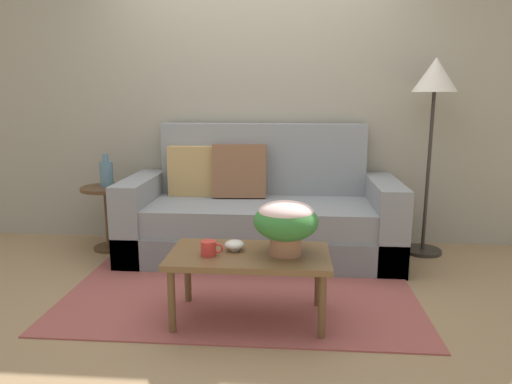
{
  "coord_description": "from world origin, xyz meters",
  "views": [
    {
      "loc": [
        0.34,
        -3.14,
        1.35
      ],
      "look_at": [
        0.09,
        0.07,
        0.68
      ],
      "focal_mm": 32.85,
      "sensor_mm": 36.0,
      "label": 1
    }
  ],
  "objects_px": {
    "side_table": "(107,206)",
    "floor_lamp": "(434,92)",
    "couch": "(259,216)",
    "coffee_table": "(249,261)",
    "table_vase": "(106,173)",
    "potted_plant": "(286,221)",
    "snack_bowl": "(234,245)",
    "coffee_mug": "(209,248)"
  },
  "relations": [
    {
      "from": "potted_plant",
      "to": "snack_bowl",
      "type": "bearing_deg",
      "value": 172.13
    },
    {
      "from": "potted_plant",
      "to": "couch",
      "type": "bearing_deg",
      "value": 101.36
    },
    {
      "from": "couch",
      "to": "floor_lamp",
      "type": "relative_size",
      "value": 1.37
    },
    {
      "from": "couch",
      "to": "floor_lamp",
      "type": "height_order",
      "value": "floor_lamp"
    },
    {
      "from": "coffee_table",
      "to": "side_table",
      "type": "relative_size",
      "value": 1.69
    },
    {
      "from": "side_table",
      "to": "table_vase",
      "type": "distance_m",
      "value": 0.29
    },
    {
      "from": "coffee_table",
      "to": "potted_plant",
      "type": "xyz_separation_m",
      "value": [
        0.22,
        -0.0,
        0.25
      ]
    },
    {
      "from": "coffee_table",
      "to": "table_vase",
      "type": "xyz_separation_m",
      "value": [
        -1.36,
        1.24,
        0.31
      ]
    },
    {
      "from": "coffee_mug",
      "to": "coffee_table",
      "type": "bearing_deg",
      "value": 14.59
    },
    {
      "from": "couch",
      "to": "coffee_mug",
      "type": "relative_size",
      "value": 16.99
    },
    {
      "from": "side_table",
      "to": "couch",
      "type": "bearing_deg",
      "value": -1.18
    },
    {
      "from": "couch",
      "to": "coffee_mug",
      "type": "bearing_deg",
      "value": -99.11
    },
    {
      "from": "coffee_mug",
      "to": "snack_bowl",
      "type": "distance_m",
      "value": 0.17
    },
    {
      "from": "coffee_table",
      "to": "table_vase",
      "type": "relative_size",
      "value": 3.34
    },
    {
      "from": "floor_lamp",
      "to": "potted_plant",
      "type": "distance_m",
      "value": 1.94
    },
    {
      "from": "floor_lamp",
      "to": "table_vase",
      "type": "distance_m",
      "value": 2.83
    },
    {
      "from": "floor_lamp",
      "to": "table_vase",
      "type": "xyz_separation_m",
      "value": [
        -2.75,
        -0.11,
        -0.69
      ]
    },
    {
      "from": "side_table",
      "to": "snack_bowl",
      "type": "distance_m",
      "value": 1.74
    },
    {
      "from": "side_table",
      "to": "floor_lamp",
      "type": "xyz_separation_m",
      "value": [
        2.75,
        0.12,
        0.98
      ]
    },
    {
      "from": "coffee_table",
      "to": "potted_plant",
      "type": "distance_m",
      "value": 0.33
    },
    {
      "from": "coffee_mug",
      "to": "table_vase",
      "type": "relative_size",
      "value": 0.47
    },
    {
      "from": "side_table",
      "to": "floor_lamp",
      "type": "distance_m",
      "value": 2.93
    },
    {
      "from": "couch",
      "to": "side_table",
      "type": "bearing_deg",
      "value": 178.82
    },
    {
      "from": "snack_bowl",
      "to": "side_table",
      "type": "bearing_deg",
      "value": 136.73
    },
    {
      "from": "side_table",
      "to": "potted_plant",
      "type": "height_order",
      "value": "potted_plant"
    },
    {
      "from": "potted_plant",
      "to": "snack_bowl",
      "type": "xyz_separation_m",
      "value": [
        -0.31,
        0.04,
        -0.17
      ]
    },
    {
      "from": "floor_lamp",
      "to": "coffee_table",
      "type": "bearing_deg",
      "value": -135.79
    },
    {
      "from": "coffee_table",
      "to": "coffee_mug",
      "type": "relative_size",
      "value": 7.17
    },
    {
      "from": "potted_plant",
      "to": "snack_bowl",
      "type": "relative_size",
      "value": 3.11
    },
    {
      "from": "floor_lamp",
      "to": "potted_plant",
      "type": "relative_size",
      "value": 4.34
    },
    {
      "from": "potted_plant",
      "to": "coffee_table",
      "type": "bearing_deg",
      "value": 179.44
    },
    {
      "from": "floor_lamp",
      "to": "table_vase",
      "type": "relative_size",
      "value": 5.76
    },
    {
      "from": "couch",
      "to": "snack_bowl",
      "type": "bearing_deg",
      "value": -93.41
    },
    {
      "from": "floor_lamp",
      "to": "coffee_mug",
      "type": "relative_size",
      "value": 12.38
    },
    {
      "from": "snack_bowl",
      "to": "couch",
      "type": "bearing_deg",
      "value": 86.59
    },
    {
      "from": "coffee_table",
      "to": "floor_lamp",
      "type": "relative_size",
      "value": 0.58
    },
    {
      "from": "coffee_table",
      "to": "side_table",
      "type": "xyz_separation_m",
      "value": [
        -1.36,
        1.23,
        0.01
      ]
    },
    {
      "from": "side_table",
      "to": "table_vase",
      "type": "xyz_separation_m",
      "value": [
        0.01,
        0.01,
        0.29
      ]
    },
    {
      "from": "side_table",
      "to": "table_vase",
      "type": "bearing_deg",
      "value": 51.83
    },
    {
      "from": "side_table",
      "to": "snack_bowl",
      "type": "relative_size",
      "value": 4.64
    },
    {
      "from": "table_vase",
      "to": "potted_plant",
      "type": "bearing_deg",
      "value": -38.43
    },
    {
      "from": "coffee_table",
      "to": "table_vase",
      "type": "height_order",
      "value": "table_vase"
    }
  ]
}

